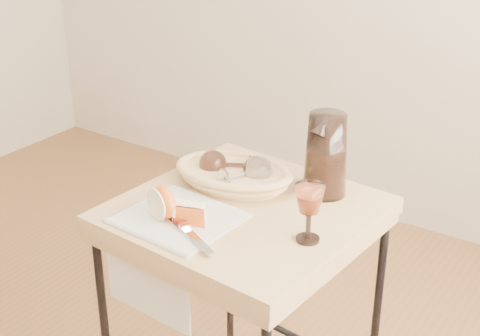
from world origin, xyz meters
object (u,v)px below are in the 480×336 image
Objects in this scene: tea_towel at (180,218)px; goblet_lying_a at (229,165)px; apple_half at (164,202)px; bread_basket at (234,176)px; side_table at (244,327)px; table_knife at (186,228)px; wine_goblet at (309,213)px; goblet_lying_b at (244,174)px; pitcher at (326,154)px.

tea_towel is 0.26m from goblet_lying_a.
tea_towel is 3.06× the size of apple_half.
goblet_lying_a is (-0.03, 0.01, 0.02)m from bread_basket.
side_table is 2.59× the size of bread_basket.
table_knife is (0.08, -0.30, -0.04)m from goblet_lying_a.
wine_goblet is (0.34, -0.16, 0.02)m from goblet_lying_a.
goblet_lying_b is at bearing 117.97° from table_knife.
bread_basket is at bearing 92.48° from tea_towel.
table_knife reaches higher than tea_towel.
side_table is at bearing 59.61° from tea_towel.
pitcher is (0.23, 0.10, 0.09)m from bread_basket.
table_knife is (0.09, -0.03, -0.03)m from apple_half.
pitcher reaches higher than apple_half.
table_knife is at bearing 1.60° from apple_half.
table_knife is (0.06, -0.29, -0.01)m from bread_basket.
side_table is 0.49m from apple_half.
tea_towel reaches higher than side_table.
wine_goblet reaches higher than apple_half.
goblet_lying_a is at bearing 98.59° from tea_towel.
pitcher reaches higher than goblet_lying_a.
bread_basket is at bearing 94.02° from goblet_lying_b.
pitcher reaches higher than side_table.
apple_half is at bearing -117.29° from pitcher.
goblet_lying_a reaches higher than side_table.
tea_towel is 0.93× the size of bread_basket.
wine_goblet is 0.37m from apple_half.
apple_half is (-0.04, -0.26, 0.02)m from bread_basket.
table_knife is (-0.26, -0.14, -0.06)m from wine_goblet.
goblet_lying_a is at bearing -151.96° from pitcher.
pitcher is (0.19, 0.12, 0.06)m from goblet_lying_b.
apple_half reaches higher than bread_basket.
tea_towel is 2.18× the size of goblet_lying_a.
bread_basket reaches higher than side_table.
side_table is at bearing 111.23° from goblet_lying_a.
bread_basket reaches higher than tea_towel.
pitcher reaches higher than table_knife.
bread_basket is 0.27m from pitcher.
goblet_lying_b is 0.30m from wine_goblet.
tea_towel is 0.23m from goblet_lying_b.
tea_towel is 0.43m from pitcher.
bread_basket is 1.28× the size of table_knife.
bread_basket is 0.35m from wine_goblet.
bread_basket is (-0.09, 0.09, 0.42)m from side_table.
tea_towel is at bearing -100.98° from bread_basket.
apple_half is 0.10m from table_knife.
goblet_lying_b reaches higher than bread_basket.
goblet_lying_b is 0.25m from apple_half.
goblet_lying_a is (-0.02, 0.25, 0.05)m from tea_towel.
bread_basket is 0.29m from table_knife.
bread_basket reaches higher than table_knife.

